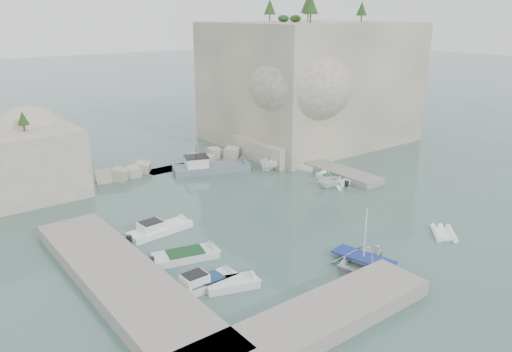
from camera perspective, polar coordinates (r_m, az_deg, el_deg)
ground at (r=45.73m, az=4.60°, el=-5.44°), size 400.00×400.00×0.00m
cliff_east at (r=75.06m, az=6.15°, el=10.60°), size 26.00×22.00×17.00m
cliff_terrace at (r=66.25m, az=2.61°, el=3.27°), size 8.00×10.00×2.50m
quay_west at (r=36.57m, az=-14.93°, el=-11.51°), size 5.00×24.00×1.10m
quay_south at (r=31.45m, az=6.32°, el=-16.28°), size 18.00×4.00×1.10m
ledge_east at (r=61.17m, az=7.78°, el=1.02°), size 3.00×16.00×0.80m
breakwater at (r=62.09m, az=-9.77°, el=1.47°), size 28.00×3.00×1.40m
motorboat_e at (r=35.79m, az=-2.77°, el=-12.57°), size 4.37×2.85×0.70m
motorboat_d at (r=35.93m, az=-5.94°, el=-12.52°), size 5.48×1.75×1.40m
motorboat_a at (r=44.58m, az=-10.88°, el=-6.38°), size 6.42×2.41×1.40m
motorboat_c at (r=39.84m, az=-8.04°, el=-9.33°), size 5.89×3.31×0.70m
rowboat at (r=39.72m, az=12.15°, el=-9.67°), size 5.94×4.80×1.09m
inflatable_dinghy at (r=46.26m, az=20.65°, el=-6.34°), size 3.58×3.54×0.44m
tender_east_a at (r=55.61m, az=8.36°, el=-1.21°), size 3.97×3.50×1.98m
tender_east_b at (r=57.48m, az=8.77°, el=-0.58°), size 1.90×4.77×0.70m
tender_east_c at (r=61.81m, az=5.09°, el=0.91°), size 2.80×4.77×0.70m
tender_east_d at (r=61.48m, az=2.06°, el=0.88°), size 5.19×2.77×1.90m
work_boat at (r=60.43m, az=-5.08°, el=0.51°), size 10.41×6.20×2.20m
rowboat_mast at (r=38.57m, az=12.41°, el=-6.19°), size 0.10×0.10×4.20m
vegetation at (r=72.03m, az=2.47°, el=17.89°), size 53.48×13.88×13.40m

